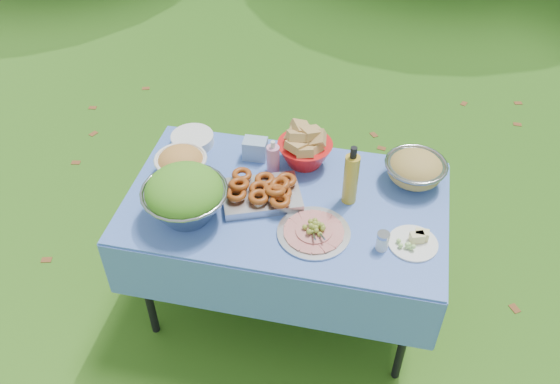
{
  "coord_description": "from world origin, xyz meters",
  "views": [
    {
      "loc": [
        0.39,
        -1.93,
        2.63
      ],
      "look_at": [
        -0.03,
        0.0,
        0.81
      ],
      "focal_mm": 38.0,
      "sensor_mm": 36.0,
      "label": 1
    }
  ],
  "objects_px": {
    "salad_bowl": "(185,196)",
    "charcuterie_platter": "(314,228)",
    "bread_bowl": "(305,148)",
    "oil_bottle": "(351,175)",
    "plate_stack": "(192,139)",
    "pasta_bowl_steel": "(415,169)",
    "picnic_table": "(285,255)"
  },
  "relations": [
    {
      "from": "picnic_table",
      "to": "salad_bowl",
      "type": "height_order",
      "value": "salad_bowl"
    },
    {
      "from": "picnic_table",
      "to": "oil_bottle",
      "type": "height_order",
      "value": "oil_bottle"
    },
    {
      "from": "bread_bowl",
      "to": "salad_bowl",
      "type": "bearing_deg",
      "value": -132.78
    },
    {
      "from": "charcuterie_platter",
      "to": "bread_bowl",
      "type": "bearing_deg",
      "value": 105.25
    },
    {
      "from": "salad_bowl",
      "to": "charcuterie_platter",
      "type": "relative_size",
      "value": 1.17
    },
    {
      "from": "salad_bowl",
      "to": "oil_bottle",
      "type": "relative_size",
      "value": 1.22
    },
    {
      "from": "salad_bowl",
      "to": "oil_bottle",
      "type": "distance_m",
      "value": 0.73
    },
    {
      "from": "picnic_table",
      "to": "pasta_bowl_steel",
      "type": "bearing_deg",
      "value": 24.63
    },
    {
      "from": "plate_stack",
      "to": "charcuterie_platter",
      "type": "bearing_deg",
      "value": -34.7
    },
    {
      "from": "picnic_table",
      "to": "oil_bottle",
      "type": "bearing_deg",
      "value": 12.56
    },
    {
      "from": "oil_bottle",
      "to": "pasta_bowl_steel",
      "type": "bearing_deg",
      "value": 34.74
    },
    {
      "from": "salad_bowl",
      "to": "plate_stack",
      "type": "bearing_deg",
      "value": 105.92
    },
    {
      "from": "salad_bowl",
      "to": "oil_bottle",
      "type": "xyz_separation_m",
      "value": [
        0.69,
        0.25,
        0.03
      ]
    },
    {
      "from": "plate_stack",
      "to": "pasta_bowl_steel",
      "type": "height_order",
      "value": "pasta_bowl_steel"
    },
    {
      "from": "salad_bowl",
      "to": "picnic_table",
      "type": "bearing_deg",
      "value": 25.13
    },
    {
      "from": "picnic_table",
      "to": "salad_bowl",
      "type": "distance_m",
      "value": 0.67
    },
    {
      "from": "bread_bowl",
      "to": "pasta_bowl_steel",
      "type": "relative_size",
      "value": 0.94
    },
    {
      "from": "charcuterie_platter",
      "to": "oil_bottle",
      "type": "relative_size",
      "value": 1.05
    },
    {
      "from": "plate_stack",
      "to": "charcuterie_platter",
      "type": "xyz_separation_m",
      "value": [
        0.71,
        -0.49,
        0.01
      ]
    },
    {
      "from": "plate_stack",
      "to": "picnic_table",
      "type": "bearing_deg",
      "value": -29.57
    },
    {
      "from": "salad_bowl",
      "to": "plate_stack",
      "type": "relative_size",
      "value": 1.73
    },
    {
      "from": "bread_bowl",
      "to": "pasta_bowl_steel",
      "type": "bearing_deg",
      "value": -2.96
    },
    {
      "from": "picnic_table",
      "to": "oil_bottle",
      "type": "distance_m",
      "value": 0.61
    },
    {
      "from": "salad_bowl",
      "to": "charcuterie_platter",
      "type": "xyz_separation_m",
      "value": [
        0.57,
        0.01,
        -0.09
      ]
    },
    {
      "from": "bread_bowl",
      "to": "pasta_bowl_steel",
      "type": "xyz_separation_m",
      "value": [
        0.53,
        -0.03,
        -0.01
      ]
    },
    {
      "from": "oil_bottle",
      "to": "plate_stack",
      "type": "bearing_deg",
      "value": 163.31
    },
    {
      "from": "picnic_table",
      "to": "plate_stack",
      "type": "xyz_separation_m",
      "value": [
        -0.55,
        0.31,
        0.41
      ]
    },
    {
      "from": "charcuterie_platter",
      "to": "oil_bottle",
      "type": "height_order",
      "value": "oil_bottle"
    },
    {
      "from": "bread_bowl",
      "to": "charcuterie_platter",
      "type": "xyz_separation_m",
      "value": [
        0.13,
        -0.47,
        -0.05
      ]
    },
    {
      "from": "oil_bottle",
      "to": "salad_bowl",
      "type": "bearing_deg",
      "value": -159.78
    },
    {
      "from": "salad_bowl",
      "to": "bread_bowl",
      "type": "xyz_separation_m",
      "value": [
        0.44,
        0.48,
        -0.03
      ]
    },
    {
      "from": "salad_bowl",
      "to": "charcuterie_platter",
      "type": "height_order",
      "value": "salad_bowl"
    }
  ]
}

